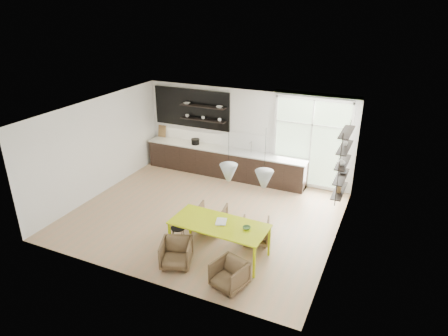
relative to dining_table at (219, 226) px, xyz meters
The scene contains 11 objects.
room 2.72m from the dining_table, 102.45° to the left, with size 7.02×6.01×2.91m.
kitchen_run 4.55m from the dining_table, 113.90° to the left, with size 5.54×0.69×2.75m.
right_shelving 3.56m from the dining_table, 49.99° to the left, with size 0.26×1.22×1.90m.
dining_table is the anchor object (origin of this frame).
armchair_back_left 1.20m from the dining_table, 125.23° to the left, with size 0.70×0.72×0.65m, color brown.
armchair_back_right 1.11m from the dining_table, 54.28° to the left, with size 0.64×0.66×0.60m, color brown.
armchair_front_left 1.14m from the dining_table, 130.86° to the right, with size 0.66×0.68×0.62m, color brown.
armchair_front_right 1.27m from the dining_table, 54.70° to the right, with size 0.63×0.65×0.59m, color brown.
wire_stool 1.15m from the dining_table, behind, with size 0.37×0.37×0.47m.
table_book 0.13m from the dining_table, 159.31° to the left, with size 0.24×0.33×0.03m, color white.
table_bowl 0.66m from the dining_table, ahead, with size 0.18×0.18×0.06m, color #527F48.
Camera 1 is at (4.49, -8.53, 5.54)m, focal length 32.00 mm.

